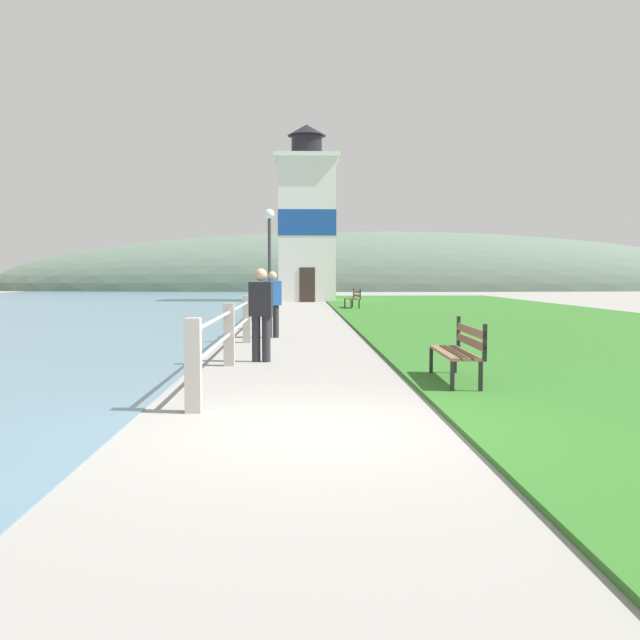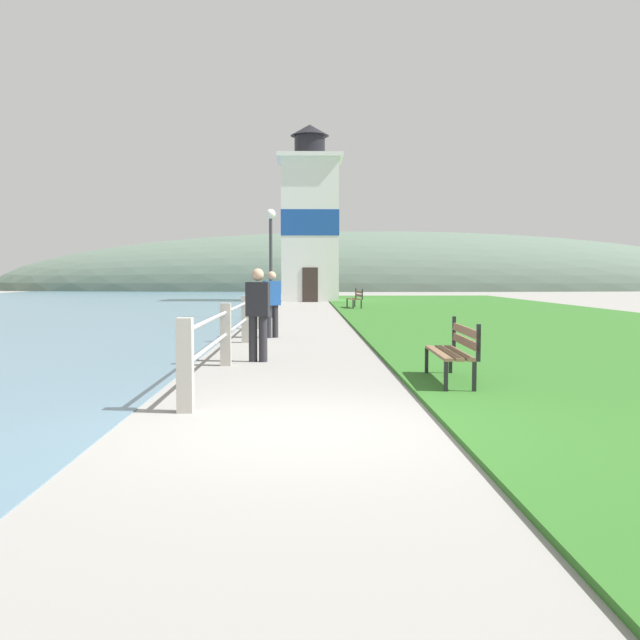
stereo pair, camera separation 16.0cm
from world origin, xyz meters
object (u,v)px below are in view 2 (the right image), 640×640
object	(u,v)px
park_bench_near	(455,348)
person_by_railing	(258,311)
person_strolling	(272,302)
lamp_post	(271,243)
lighthouse	(310,222)
park_bench_midway	(356,297)

from	to	relation	value
park_bench_near	person_by_railing	size ratio (longest dim) A/B	1.06
person_strolling	lamp_post	world-z (taller)	lamp_post
lighthouse	lamp_post	distance (m)	17.03
park_bench_near	person_by_railing	world-z (taller)	person_by_railing
person_by_railing	lamp_post	bearing A→B (deg)	10.28
park_bench_near	lighthouse	world-z (taller)	lighthouse
park_bench_near	park_bench_midway	xyz separation A→B (m)	(0.23, 22.69, -0.00)
park_bench_near	lamp_post	distance (m)	16.46
lighthouse	person_strolling	distance (m)	25.31
person_strolling	lamp_post	xyz separation A→B (m)	(-0.40, 8.15, 1.83)
lamp_post	park_bench_near	bearing A→B (deg)	-78.10
lighthouse	person_strolling	xyz separation A→B (m)	(-1.15, -25.00, -3.80)
lighthouse	person_by_railing	bearing A→B (deg)	-92.24
park_bench_midway	lighthouse	bearing A→B (deg)	-84.62
person_strolling	person_by_railing	distance (m)	4.96
person_by_railing	lighthouse	bearing A→B (deg)	6.40
park_bench_near	person_by_railing	distance (m)	4.15
park_bench_near	person_strolling	xyz separation A→B (m)	(-2.96, 7.81, 0.37)
park_bench_near	lighthouse	xyz separation A→B (m)	(-1.82, 32.82, 4.16)
lighthouse	park_bench_midway	bearing A→B (deg)	-78.59
person_by_railing	lamp_post	size ratio (longest dim) A/B	0.43
lamp_post	person_by_railing	bearing A→B (deg)	-88.36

